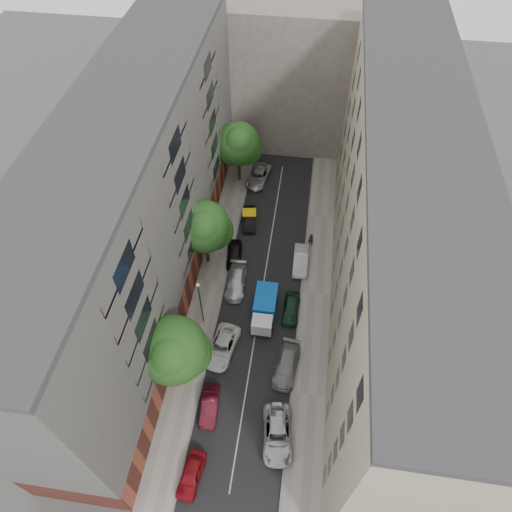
% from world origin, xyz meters
% --- Properties ---
extents(ground, '(120.00, 120.00, 0.00)m').
position_xyz_m(ground, '(0.00, 0.00, 0.00)').
color(ground, '#4C4C49').
rests_on(ground, ground).
extents(road_surface, '(8.00, 44.00, 0.02)m').
position_xyz_m(road_surface, '(0.00, 0.00, 0.01)').
color(road_surface, black).
rests_on(road_surface, ground).
extents(sidewalk_left, '(3.00, 44.00, 0.15)m').
position_xyz_m(sidewalk_left, '(-5.50, 0.00, 0.07)').
color(sidewalk_left, gray).
rests_on(sidewalk_left, ground).
extents(sidewalk_right, '(3.00, 44.00, 0.15)m').
position_xyz_m(sidewalk_right, '(5.50, 0.00, 0.07)').
color(sidewalk_right, gray).
rests_on(sidewalk_right, ground).
extents(building_left, '(8.00, 44.00, 20.00)m').
position_xyz_m(building_left, '(-11.00, 0.00, 10.00)').
color(building_left, '#504E4B').
rests_on(building_left, ground).
extents(building_right, '(8.00, 44.00, 20.00)m').
position_xyz_m(building_right, '(11.00, 0.00, 10.00)').
color(building_right, '#BAAE91').
rests_on(building_right, ground).
extents(building_endcap, '(18.00, 12.00, 18.00)m').
position_xyz_m(building_endcap, '(0.00, 28.00, 9.00)').
color(building_endcap, gray).
rests_on(building_endcap, ground).
extents(tarp_truck, '(2.11, 5.16, 2.39)m').
position_xyz_m(tarp_truck, '(0.60, -3.44, 1.32)').
color(tarp_truck, black).
rests_on(tarp_truck, ground).
extents(car_left_0, '(1.96, 3.98, 1.30)m').
position_xyz_m(car_left_0, '(-3.11, -19.00, 0.65)').
color(car_left_0, maroon).
rests_on(car_left_0, ground).
extents(car_left_1, '(1.64, 3.99, 1.29)m').
position_xyz_m(car_left_1, '(-2.80, -13.38, 0.64)').
color(car_left_1, '#4C0F1A').
rests_on(car_left_1, ground).
extents(car_left_2, '(3.08, 5.28, 1.38)m').
position_xyz_m(car_left_2, '(-2.80, -7.80, 0.69)').
color(car_left_2, silver).
rests_on(car_left_2, ground).
extents(car_left_3, '(2.17, 4.92, 1.41)m').
position_xyz_m(car_left_3, '(-2.80, -0.20, 0.70)').
color(car_left_3, silver).
rests_on(car_left_3, ground).
extents(car_left_4, '(2.07, 4.20, 1.38)m').
position_xyz_m(car_left_4, '(-3.60, 3.40, 0.69)').
color(car_left_4, black).
rests_on(car_left_4, ground).
extents(car_left_5, '(2.01, 4.20, 1.33)m').
position_xyz_m(car_left_5, '(-2.80, 9.00, 0.66)').
color(car_left_5, black).
rests_on(car_left_5, ground).
extents(car_left_6, '(3.15, 5.39, 1.41)m').
position_xyz_m(car_left_6, '(-2.80, 16.60, 0.70)').
color(car_left_6, silver).
rests_on(car_left_6, ground).
extents(car_right_0, '(3.09, 5.54, 1.46)m').
position_xyz_m(car_right_0, '(3.19, -15.00, 0.73)').
color(car_right_0, '#BCBCC1').
rests_on(car_right_0, ground).
extents(car_right_1, '(2.50, 5.05, 1.41)m').
position_xyz_m(car_right_1, '(3.33, -8.80, 0.70)').
color(car_right_1, gray).
rests_on(car_right_1, ground).
extents(car_right_2, '(1.66, 4.00, 1.35)m').
position_xyz_m(car_right_2, '(3.15, -2.60, 0.68)').
color(car_right_2, '#152F23').
rests_on(car_right_2, ground).
extents(car_right_3, '(1.63, 4.41, 1.44)m').
position_xyz_m(car_right_3, '(3.60, 3.60, 0.72)').
color(car_right_3, silver).
rests_on(car_right_3, ground).
extents(tree_near, '(5.92, 5.74, 8.36)m').
position_xyz_m(tree_near, '(-5.82, -11.31, 5.49)').
color(tree_near, '#382619').
rests_on(tree_near, sidewalk_left).
extents(tree_mid, '(5.63, 5.40, 8.09)m').
position_xyz_m(tree_mid, '(-6.30, 2.53, 5.37)').
color(tree_mid, '#382619').
rests_on(tree_mid, sidewalk_left).
extents(tree_far, '(5.52, 5.28, 8.25)m').
position_xyz_m(tree_far, '(-5.07, 16.11, 5.54)').
color(tree_far, '#382619').
rests_on(tree_far, sidewalk_left).
extents(lamp_post, '(0.36, 0.36, 6.19)m').
position_xyz_m(lamp_post, '(-5.23, -4.96, 3.98)').
color(lamp_post, '#175022').
rests_on(lamp_post, sidewalk_left).
extents(pedestrian, '(0.68, 0.51, 1.70)m').
position_xyz_m(pedestrian, '(4.50, 6.50, 1.00)').
color(pedestrian, black).
rests_on(pedestrian, sidewalk_right).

